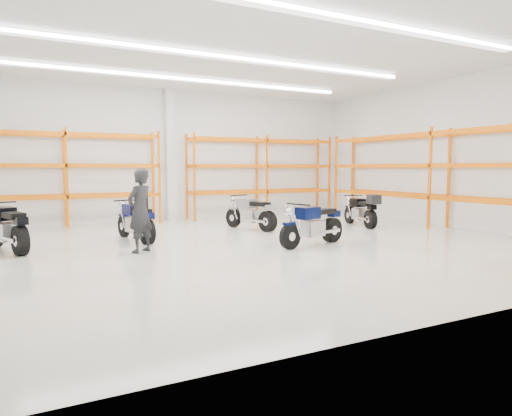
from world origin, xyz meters
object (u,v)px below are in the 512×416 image
motorcycle_back_a (9,229)px  standing_man (140,211)px  motorcycle_back_d (362,211)px  structural_column (170,155)px  motorcycle_back_c (252,214)px  motorcycle_main (315,225)px  motorcycle_back_b (136,222)px

motorcycle_back_a → standing_man: (2.50, -1.39, 0.40)m
motorcycle_back_d → structural_column: bearing=135.9°
motorcycle_back_c → motorcycle_main: bearing=-88.2°
motorcycle_back_c → motorcycle_back_b: bearing=-171.1°
motorcycle_back_b → motorcycle_back_d: (6.80, -0.37, 0.02)m
motorcycle_back_c → standing_man: standing_man is taller
motorcycle_main → motorcycle_back_c: 3.06m
motorcycle_back_d → motorcycle_back_a: bearing=178.8°
motorcycle_back_b → motorcycle_back_c: (3.47, 0.54, 0.00)m
motorcycle_main → standing_man: standing_man is taller
motorcycle_back_a → standing_man: standing_man is taller
motorcycle_back_b → structural_column: 4.99m
motorcycle_main → standing_man: 3.96m
standing_man → structural_column: bearing=-146.7°
motorcycle_main → motorcycle_back_b: motorcycle_main is taller
motorcycle_back_b → motorcycle_back_d: bearing=-3.2°
motorcycle_back_c → motorcycle_back_a: bearing=-173.5°
motorcycle_back_a → motorcycle_back_b: 2.77m
motorcycle_back_a → structural_column: bearing=41.4°
motorcycle_main → motorcycle_back_c: motorcycle_main is taller
motorcycle_back_a → motorcycle_back_b: size_ratio=1.03×
motorcycle_back_a → standing_man: size_ratio=1.16×
motorcycle_main → motorcycle_back_a: (-6.33, 2.35, 0.02)m
structural_column → motorcycle_back_b: bearing=-117.2°
motorcycle_back_a → motorcycle_back_d: 9.56m
motorcycle_main → motorcycle_back_d: size_ratio=1.01×
motorcycle_back_c → standing_man: 4.30m
motorcycle_back_a → motorcycle_back_b: (2.76, 0.17, -0.02)m
motorcycle_main → motorcycle_back_d: 3.88m
motorcycle_back_c → motorcycle_back_d: motorcycle_back_d is taller
motorcycle_main → motorcycle_back_d: bearing=33.6°
motorcycle_back_a → standing_man: 2.89m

